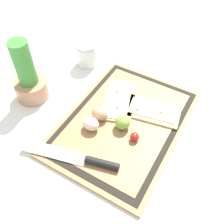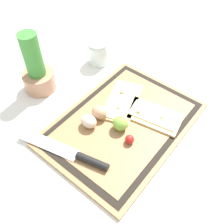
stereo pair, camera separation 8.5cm
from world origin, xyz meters
name	(u,v)px [view 1 (the left image)]	position (x,y,z in m)	size (l,w,h in m)	color
ground_plane	(124,124)	(0.00, 0.00, 0.00)	(6.00, 6.00, 0.00)	silver
cutting_board	(124,122)	(0.00, 0.00, 0.01)	(0.50, 0.36, 0.02)	#997047
pizza_slice_near	(150,110)	(0.08, -0.06, 0.02)	(0.14, 0.22, 0.02)	#DBBC7F
pizza_slice_far	(119,100)	(0.07, 0.05, 0.02)	(0.21, 0.16, 0.02)	#DBBC7F
knife	(85,159)	(-0.19, 0.03, 0.02)	(0.10, 0.30, 0.02)	silver
egg_brown	(100,114)	(-0.03, 0.07, 0.04)	(0.04, 0.05, 0.04)	tan
egg_pink	(91,124)	(-0.08, 0.08, 0.04)	(0.04, 0.05, 0.04)	beige
lime	(123,122)	(-0.02, -0.01, 0.04)	(0.05, 0.05, 0.05)	#7FB742
cherry_tomato_red	(135,137)	(-0.05, -0.06, 0.03)	(0.03, 0.03, 0.03)	red
herb_pot	(29,79)	(-0.05, 0.34, 0.08)	(0.11, 0.11, 0.23)	#AD7A5B
sauce_jar	(87,55)	(0.20, 0.28, 0.04)	(0.08, 0.08, 0.09)	silver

